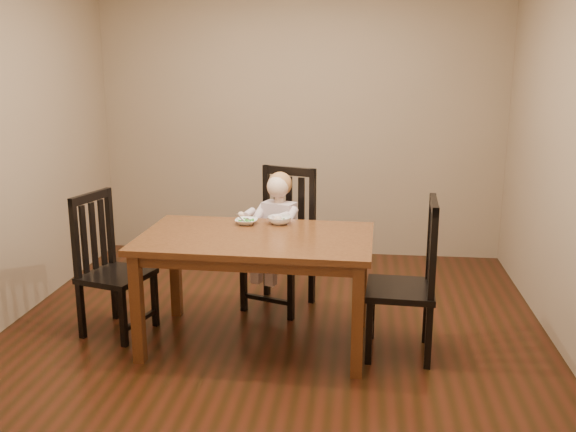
# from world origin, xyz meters

# --- Properties ---
(room) EXTENTS (4.01, 4.01, 2.71)m
(room) POSITION_xyz_m (0.00, 0.00, 1.35)
(room) COLOR #3E190D
(room) RESTS_ON ground
(dining_table) EXTENTS (1.61, 0.99, 0.79)m
(dining_table) POSITION_xyz_m (-0.09, -0.20, 0.70)
(dining_table) COLOR #472510
(dining_table) RESTS_ON room
(chair_child) EXTENTS (0.61, 0.59, 1.12)m
(chair_child) POSITION_xyz_m (-0.01, 0.54, 0.54)
(chair_child) COLOR black
(chair_child) RESTS_ON room
(chair_left) EXTENTS (0.53, 0.55, 1.03)m
(chair_left) POSITION_xyz_m (-1.18, -0.12, 0.50)
(chair_left) COLOR black
(chair_left) RESTS_ON room
(chair_right) EXTENTS (0.47, 0.49, 1.08)m
(chair_right) POSITION_xyz_m (0.95, -0.25, 0.52)
(chair_right) COLOR black
(chair_right) RESTS_ON room
(toddler) EXTENTS (0.45, 0.50, 0.57)m
(toddler) POSITION_xyz_m (-0.03, 0.48, 0.68)
(toddler) COLOR beige
(toddler) RESTS_ON chair_child
(bowl_peas) EXTENTS (0.17, 0.17, 0.04)m
(bowl_peas) POSITION_xyz_m (-0.21, 0.08, 0.81)
(bowl_peas) COLOR white
(bowl_peas) RESTS_ON dining_table
(bowl_veg) EXTENTS (0.20, 0.20, 0.05)m
(bowl_veg) POSITION_xyz_m (0.03, 0.12, 0.82)
(bowl_veg) COLOR white
(bowl_veg) RESTS_ON dining_table
(fork) EXTENTS (0.09, 0.10, 0.05)m
(fork) POSITION_xyz_m (-0.25, 0.07, 0.83)
(fork) COLOR silver
(fork) RESTS_ON bowl_peas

